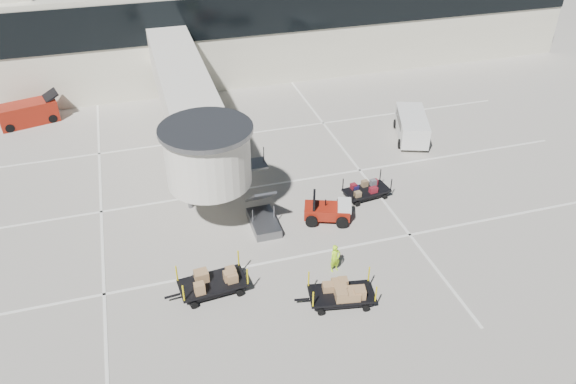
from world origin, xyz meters
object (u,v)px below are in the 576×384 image
at_px(baggage_tug, 328,211).
at_px(belt_loader, 28,113).
at_px(suitcase_cart, 367,191).
at_px(box_cart_far, 212,283).
at_px(box_cart_near, 343,293).
at_px(ground_worker, 335,258).
at_px(minivan, 412,124).

relative_size(baggage_tug, belt_loader, 0.62).
bearing_deg(baggage_tug, belt_loader, 154.16).
bearing_deg(suitcase_cart, box_cart_far, -159.57).
bearing_deg(baggage_tug, box_cart_near, -83.72).
xyz_separation_m(baggage_tug, box_cart_far, (-7.25, -3.93, -0.01)).
bearing_deg(box_cart_near, baggage_tug, 85.92).
height_order(baggage_tug, ground_worker, baggage_tug).
relative_size(ground_worker, minivan, 0.31).
bearing_deg(belt_loader, suitcase_cart, -53.91).
bearing_deg(minivan, suitcase_cart, -114.27).
bearing_deg(suitcase_cart, box_cart_near, -127.62).
xyz_separation_m(baggage_tug, ground_worker, (-1.14, -4.10, 0.16)).
height_order(baggage_tug, box_cart_far, baggage_tug).
bearing_deg(ground_worker, baggage_tug, 61.84).
bearing_deg(minivan, belt_loader, 178.73).
bearing_deg(belt_loader, baggage_tug, -60.94).
relative_size(suitcase_cart, minivan, 0.68).
distance_m(baggage_tug, suitcase_cart, 3.30).
relative_size(baggage_tug, suitcase_cart, 0.84).
height_order(suitcase_cart, minivan, minivan).
relative_size(box_cart_far, belt_loader, 0.86).
height_order(suitcase_cart, box_cart_near, box_cart_near).
bearing_deg(box_cart_near, box_cart_far, 167.07).
distance_m(suitcase_cart, ground_worker, 6.91).
distance_m(ground_worker, minivan, 15.44).
bearing_deg(box_cart_near, belt_loader, 132.63).
height_order(suitcase_cart, ground_worker, ground_worker).
height_order(box_cart_far, minivan, minivan).
xyz_separation_m(box_cart_near, ground_worker, (0.43, 2.23, 0.19)).
distance_m(baggage_tug, box_cart_near, 6.52).
bearing_deg(belt_loader, minivan, -36.03).
height_order(baggage_tug, box_cart_near, baggage_tug).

